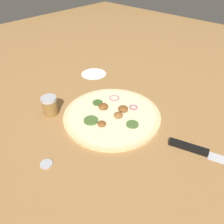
# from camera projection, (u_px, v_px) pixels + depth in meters

# --- Properties ---
(ground_plane) EXTENTS (3.00, 3.00, 0.00)m
(ground_plane) POSITION_uv_depth(u_px,v_px,m) (112.00, 116.00, 0.83)
(ground_plane) COLOR #9E703F
(pizza) EXTENTS (0.37, 0.37, 0.03)m
(pizza) POSITION_uv_depth(u_px,v_px,m) (112.00, 115.00, 0.82)
(pizza) COLOR beige
(pizza) RESTS_ON ground_plane
(knife) EXTENTS (0.28, 0.11, 0.02)m
(knife) POSITION_uv_depth(u_px,v_px,m) (199.00, 151.00, 0.68)
(knife) COLOR silver
(knife) RESTS_ON ground_plane
(spice_jar) EXTENTS (0.06, 0.06, 0.07)m
(spice_jar) POSITION_uv_depth(u_px,v_px,m) (50.00, 106.00, 0.82)
(spice_jar) COLOR olive
(spice_jar) RESTS_ON ground_plane
(loose_cap) EXTENTS (0.04, 0.04, 0.01)m
(loose_cap) POSITION_uv_depth(u_px,v_px,m) (46.00, 163.00, 0.65)
(loose_cap) COLOR #B2B2B7
(loose_cap) RESTS_ON ground_plane
(flour_patch) EXTENTS (0.12, 0.12, 0.00)m
(flour_patch) POSITION_uv_depth(u_px,v_px,m) (94.00, 74.00, 1.10)
(flour_patch) COLOR white
(flour_patch) RESTS_ON ground_plane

